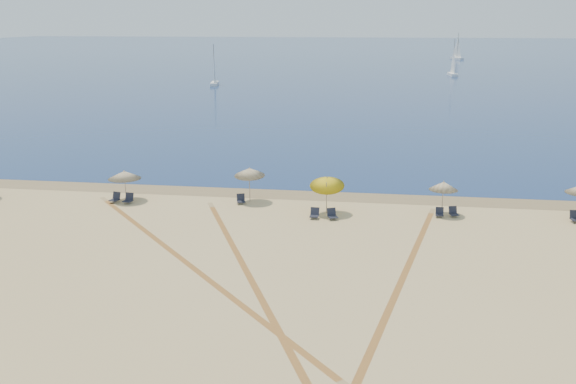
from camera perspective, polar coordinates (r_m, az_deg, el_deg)
name	(u,v)px	position (r m, az deg, el deg)	size (l,w,h in m)	color
ground	(213,374)	(23.38, -7.10, -16.62)	(160.00, 160.00, 0.00)	tan
ocean	(361,52)	(244.35, 6.84, 12.89)	(500.00, 500.00, 0.00)	#0C2151
wet_sand	(295,194)	(45.09, 0.70, -0.20)	(500.00, 500.00, 0.00)	olive
umbrella_1	(124,175)	(44.63, -15.10, 1.56)	(2.32, 2.32, 2.22)	gray
umbrella_2	(250,172)	(42.84, -3.63, 1.90)	(2.17, 2.21, 2.55)	gray
umbrella_3	(327,182)	(40.15, 3.69, 0.94)	(2.30, 2.36, 2.77)	gray
umbrella_4	(444,186)	(41.22, 14.39, 0.56)	(1.89, 1.89, 2.30)	gray
chair_2	(115,198)	(44.75, -15.89, -0.54)	(0.74, 0.82, 0.72)	black
chair_3	(129,199)	(44.28, -14.74, -0.62)	(0.67, 0.76, 0.72)	black
chair_4	(241,199)	(42.86, -4.44, -0.70)	(0.73, 0.79, 0.68)	black
chair_5	(315,214)	(39.64, 2.51, -2.05)	(0.60, 0.69, 0.69)	black
chair_6	(332,214)	(39.54, 4.16, -2.12)	(0.80, 0.85, 0.70)	black
chair_7	(440,213)	(41.13, 14.03, -1.90)	(0.56, 0.64, 0.62)	black
chair_8	(453,212)	(41.43, 15.26, -1.84)	(0.68, 0.75, 0.65)	black
chair_9	(575,217)	(43.03, 25.36, -2.14)	(0.64, 0.74, 0.73)	black
sailboat_0	(214,73)	(121.99, -6.92, 11.04)	(2.27, 5.42, 7.84)	white
sailboat_1	(453,65)	(146.51, 15.23, 11.47)	(1.91, 5.68, 8.31)	white
sailboat_2	(457,51)	(207.61, 15.60, 12.60)	(3.95, 5.60, 8.34)	white
tire_tracks	(274,280)	(30.55, -1.37, -8.29)	(47.92, 41.73, 0.00)	tan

